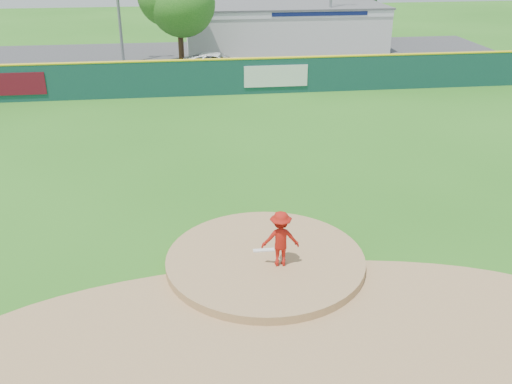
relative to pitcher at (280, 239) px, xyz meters
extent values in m
plane|color=#286B19|center=(-0.34, 0.44, -1.03)|extent=(120.00, 120.00, 0.00)
cylinder|color=#9E774C|center=(-0.34, 0.44, -1.03)|extent=(5.50, 5.50, 0.50)
cube|color=white|center=(-0.34, 0.74, -0.76)|extent=(0.60, 0.15, 0.04)
cylinder|color=#9E774C|center=(-0.34, -2.56, -1.03)|extent=(15.40, 15.40, 0.01)
cube|color=#38383A|center=(-0.34, 27.44, -1.02)|extent=(44.00, 16.00, 0.02)
imported|color=#AA160E|center=(0.00, 0.00, 0.00)|extent=(1.04, 0.64, 1.56)
imported|color=white|center=(-0.09, 23.76, -0.37)|extent=(4.99, 3.11, 1.29)
cube|color=silver|center=(5.66, 32.44, 0.57)|extent=(15.00, 8.00, 3.20)
cube|color=white|center=(5.66, 28.42, 1.97)|extent=(15.00, 0.06, 0.55)
cube|color=#0F194C|center=(7.66, 28.38, 1.97)|extent=(7.00, 0.03, 0.28)
cube|color=#59595B|center=(5.66, 32.44, 2.22)|extent=(15.20, 8.20, 0.12)
cube|color=maroon|center=(-11.45, 18.36, -0.03)|extent=(3.60, 0.04, 1.20)
cube|color=silver|center=(2.86, 18.36, -0.03)|extent=(3.60, 0.04, 1.20)
cube|color=#123C38|center=(-0.34, 18.44, -0.03)|extent=(40.00, 0.10, 2.00)
cylinder|color=yellow|center=(-0.34, 18.44, 0.97)|extent=(40.00, 0.14, 0.14)
cylinder|color=#382314|center=(-2.34, 25.44, 0.27)|extent=(0.36, 0.36, 2.60)
cylinder|color=#382314|center=(12.66, 36.44, -0.23)|extent=(0.40, 0.40, 1.60)
camera|label=1|loc=(-2.34, -12.98, 7.44)|focal=40.00mm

